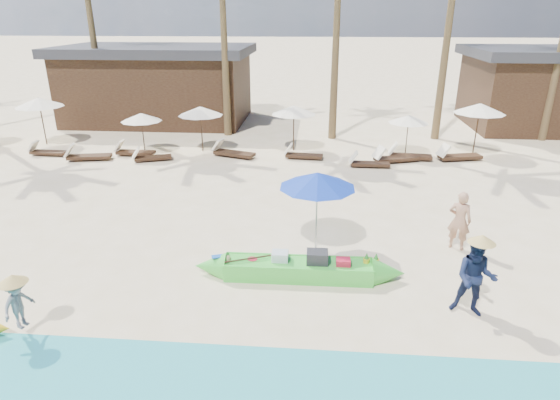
{
  "coord_description": "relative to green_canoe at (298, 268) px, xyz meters",
  "views": [
    {
      "loc": [
        1.39,
        -9.84,
        6.09
      ],
      "look_at": [
        0.42,
        2.0,
        1.3
      ],
      "focal_mm": 30.0,
      "sensor_mm": 36.0,
      "label": 1
    }
  ],
  "objects": [
    {
      "name": "ground",
      "position": [
        -1.02,
        -0.16,
        -0.25
      ],
      "size": [
        240.0,
        240.0,
        0.0
      ],
      "primitive_type": "plane",
      "color": "beige",
      "rests_on": "ground"
    },
    {
      "name": "green_canoe",
      "position": [
        0.0,
        0.0,
        0.0
      ],
      "size": [
        5.75,
        0.83,
        0.73
      ],
      "rotation": [
        0.0,
        0.0,
        0.01
      ],
      "color": "green",
      "rests_on": "ground"
    },
    {
      "name": "tourist",
      "position": [
        4.28,
        1.9,
        0.59
      ],
      "size": [
        0.72,
        0.62,
        1.67
      ],
      "primitive_type": "imported",
      "rotation": [
        0.0,
        0.0,
        2.71
      ],
      "color": "tan",
      "rests_on": "ground"
    },
    {
      "name": "vendor_green",
      "position": [
        3.78,
        -1.18,
        0.64
      ],
      "size": [
        1.03,
        0.91,
        1.77
      ],
      "primitive_type": "imported",
      "rotation": [
        0.0,
        0.0,
        -0.32
      ],
      "color": "#141C39",
      "rests_on": "ground"
    },
    {
      "name": "vendor_yellow",
      "position": [
        -5.44,
        -2.63,
        0.47
      ],
      "size": [
        0.57,
        0.78,
        1.08
      ],
      "primitive_type": "imported",
      "rotation": [
        0.0,
        0.0,
        1.31
      ],
      "color": "gray",
      "rests_on": "ground"
    },
    {
      "name": "blue_umbrella",
      "position": [
        0.41,
        1.61,
        1.74
      ],
      "size": [
        2.04,
        2.04,
        2.2
      ],
      "color": "#99999E",
      "rests_on": "ground"
    },
    {
      "name": "resort_parasol_3",
      "position": [
        -12.98,
        11.49,
        1.83
      ],
      "size": [
        2.23,
        2.23,
        2.3
      ],
      "color": "#3A2817",
      "rests_on": "ground"
    },
    {
      "name": "lounger_3_left",
      "position": [
        -11.95,
        9.64,
        -0.06
      ],
      "size": [
        1.7,
        0.6,
        0.57
      ],
      "rotation": [
        0.0,
        0.0,
        -0.05
      ],
      "color": "#3A2817",
      "rests_on": "ground"
    },
    {
      "name": "lounger_3_right",
      "position": [
        -9.76,
        9.04,
        -0.03
      ],
      "size": [
        2.01,
        0.96,
        0.66
      ],
      "rotation": [
        0.0,
        0.0,
        0.2
      ],
      "color": "#3A2817",
      "rests_on": "ground"
    },
    {
      "name": "resort_parasol_4",
      "position": [
        -7.55,
        10.27,
        1.45
      ],
      "size": [
        1.82,
        1.82,
        1.88
      ],
      "color": "#3A2817",
      "rests_on": "ground"
    },
    {
      "name": "lounger_4_left",
      "position": [
        -7.98,
        9.92,
        -0.04
      ],
      "size": [
        1.81,
        0.61,
        0.61
      ],
      "rotation": [
        0.0,
        0.0,
        -0.03
      ],
      "color": "#3A2817",
      "rests_on": "ground"
    },
    {
      "name": "lounger_4_right",
      "position": [
        -6.92,
        9.17,
        -0.06
      ],
      "size": [
        1.74,
        1.04,
        0.57
      ],
      "rotation": [
        0.0,
        0.0,
        0.34
      ],
      "color": "#3A2817",
      "rests_on": "ground"
    },
    {
      "name": "resort_parasol_5",
      "position": [
        -4.98,
        10.88,
        1.65
      ],
      "size": [
        2.04,
        2.04,
        2.1
      ],
      "color": "#3A2817",
      "rests_on": "ground"
    },
    {
      "name": "lounger_5_left",
      "position": [
        -3.47,
        10.12,
        -0.02
      ],
      "size": [
        2.06,
        1.21,
        0.67
      ],
      "rotation": [
        0.0,
        0.0,
        -0.33
      ],
      "color": "#3A2817",
      "rests_on": "ground"
    },
    {
      "name": "resort_parasol_6",
      "position": [
        -0.75,
        11.38,
        1.67
      ],
      "size": [
        2.06,
        2.06,
        2.13
      ],
      "color": "#3A2817",
      "rests_on": "ground"
    },
    {
      "name": "lounger_6_left",
      "position": [
        -0.32,
        10.06,
        -0.05
      ],
      "size": [
        1.76,
        0.68,
        0.58
      ],
      "rotation": [
        0.0,
        0.0,
        -0.09
      ],
      "color": "#3A2817",
      "rests_on": "ground"
    },
    {
      "name": "lounger_6_right",
      "position": [
        2.5,
        9.08,
        -0.05
      ],
      "size": [
        1.7,
        0.54,
        0.58
      ],
      "rotation": [
        0.0,
        0.0,
        -0.01
      ],
      "color": "#3A2817",
      "rests_on": "ground"
    },
    {
      "name": "resort_parasol_7",
      "position": [
        4.4,
        11.01,
        1.42
      ],
      "size": [
        1.79,
        1.79,
        1.85
      ],
      "color": "#3A2817",
      "rests_on": "ground"
    },
    {
      "name": "lounger_7_left",
      "position": [
        3.66,
        9.82,
        -0.02
      ],
      "size": [
        2.06,
        1.19,
        0.67
      ],
      "rotation": [
        0.0,
        0.0,
        0.32
      ],
      "color": "#3A2817",
      "rests_on": "ground"
    },
    {
      "name": "lounger_7_right",
      "position": [
        4.37,
        10.31,
        -0.03
      ],
      "size": [
        1.95,
        0.78,
        0.65
      ],
      "rotation": [
        0.0,
        0.0,
        -0.11
      ],
      "color": "#3A2817",
      "rests_on": "ground"
    },
    {
      "name": "resort_parasol_8",
      "position": [
        7.57,
        11.53,
        1.84
      ],
      "size": [
        2.25,
        2.25,
        2.32
      ],
      "color": "#3A2817",
      "rests_on": "ground"
    },
    {
      "name": "lounger_8_left",
      "position": [
        6.52,
        10.35,
        -0.02
      ],
      "size": [
        2.05,
        1.06,
        0.67
      ],
      "rotation": [
        0.0,
        0.0,
        0.24
      ],
      "color": "#3A2817",
      "rests_on": "ground"
    },
    {
      "name": "pavilion_west",
      "position": [
        -9.02,
        17.34,
        1.94
      ],
      "size": [
        10.8,
        6.6,
        4.3
      ],
      "color": "#3A2817",
      "rests_on": "ground"
    },
    {
      "name": "pavilion_east",
      "position": [
        12.98,
        17.34,
        1.95
      ],
      "size": [
        8.8,
        6.6,
        4.3
      ],
      "color": "#3A2817",
      "rests_on": "ground"
    }
  ]
}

